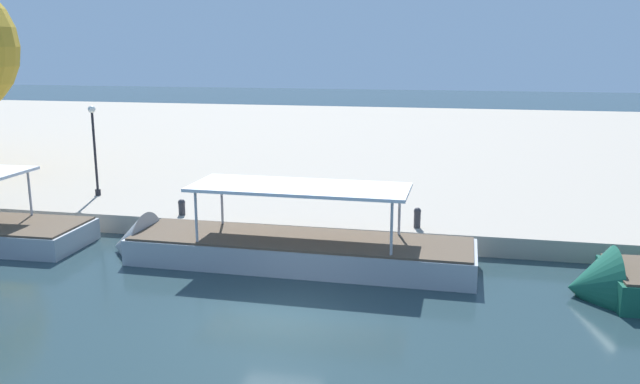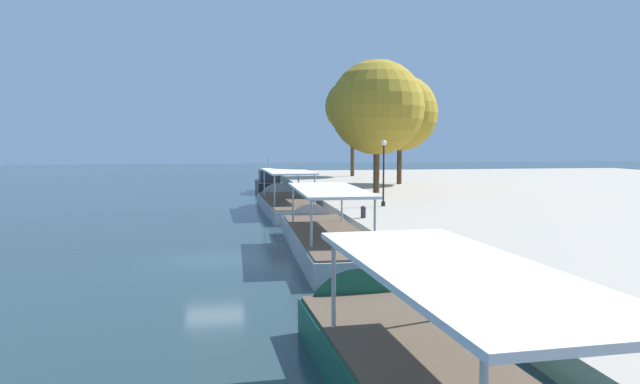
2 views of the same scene
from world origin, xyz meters
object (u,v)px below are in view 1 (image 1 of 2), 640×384
at_px(tour_boat_2, 274,254).
at_px(lamp_post, 94,144).
at_px(mooring_bollard_0, 417,217).
at_px(mooring_bollard_1, 182,206).

height_order(tour_boat_2, lamp_post, lamp_post).
xyz_separation_m(mooring_bollard_0, lamp_post, (-15.81, 2.67, 2.10)).
bearing_deg(tour_boat_2, mooring_bollard_1, -30.52).
xyz_separation_m(tour_boat_2, mooring_bollard_1, (-5.04, 3.05, 0.85)).
xyz_separation_m(mooring_bollard_0, mooring_bollard_1, (-10.17, -0.05, -0.08)).
bearing_deg(tour_boat_2, lamp_post, -27.72).
bearing_deg(mooring_bollard_1, tour_boat_2, -31.17).
bearing_deg(lamp_post, mooring_bollard_1, -25.74).
distance_m(tour_boat_2, mooring_bollard_1, 5.95).
height_order(tour_boat_2, mooring_bollard_0, tour_boat_2).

